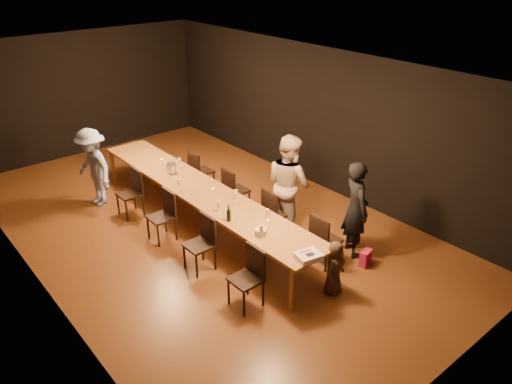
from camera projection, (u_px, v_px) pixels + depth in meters
ground at (202, 224)px, 9.54m from camera, size 10.00×10.00×0.00m
room_shell at (196, 120)px, 8.62m from camera, size 6.04×10.04×3.02m
table at (200, 191)px, 9.23m from camera, size 0.90×6.00×0.75m
chair_right_0 at (326, 239)px, 8.18m from camera, size 0.42×0.42×0.93m
chair_right_1 at (277, 212)px, 9.00m from camera, size 0.42×0.42×0.93m
chair_right_2 at (236, 190)px, 9.83m from camera, size 0.42×0.42×0.93m
chair_right_3 at (202, 171)px, 10.65m from camera, size 0.42×0.42×0.93m
chair_left_0 at (246, 279)px, 7.20m from camera, size 0.42×0.42×0.93m
chair_left_1 at (199, 245)px, 8.02m from camera, size 0.42×0.42×0.93m
chair_left_2 at (161, 217)px, 8.85m from camera, size 0.42×0.42×0.93m
chair_left_3 at (129, 194)px, 9.67m from camera, size 0.42×0.42×0.93m
woman_birthday at (356, 209)px, 8.30m from camera, size 0.62×0.73×1.70m
woman_tan at (289, 184)px, 8.99m from camera, size 0.77×0.95×1.86m
man_blue at (93, 168)px, 9.94m from camera, size 0.70×1.10×1.62m
child at (334, 268)px, 7.49m from camera, size 0.49×0.38×0.88m
gift_bag_red at (366, 258)px, 8.26m from camera, size 0.26×0.17×0.28m
gift_bag_blue at (326, 242)px, 8.69m from camera, size 0.23×0.16×0.28m
birthday_cake at (308, 256)px, 7.15m from camera, size 0.41×0.35×0.08m
plate_stack at (261, 232)px, 7.72m from camera, size 0.21×0.21×0.11m
champagne_bottle at (229, 213)px, 8.07m from camera, size 0.09×0.09×0.30m
ice_bucket at (172, 168)px, 9.81m from camera, size 0.21×0.21×0.20m
wineglass_0 at (261, 231)px, 7.65m from camera, size 0.06×0.06×0.21m
wineglass_1 at (268, 215)px, 8.11m from camera, size 0.06×0.06×0.21m
wineglass_2 at (219, 207)px, 8.36m from camera, size 0.06×0.06×0.21m
wineglass_3 at (236, 195)px, 8.74m from camera, size 0.06×0.06×0.21m
wineglass_4 at (179, 185)px, 9.14m from camera, size 0.06×0.06×0.21m
wineglass_5 at (180, 163)px, 10.04m from camera, size 0.06×0.06×0.21m
tealight_near at (268, 221)px, 8.10m from camera, size 0.05×0.05×0.03m
tealight_mid at (213, 190)px, 9.15m from camera, size 0.05×0.05×0.03m
tealight_far at (161, 160)px, 10.42m from camera, size 0.05×0.05×0.03m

